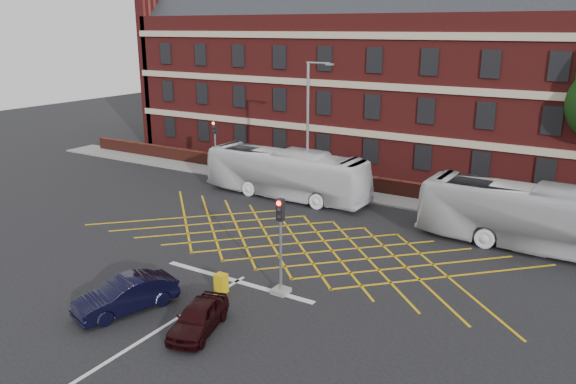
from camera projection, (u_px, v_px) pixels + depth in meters
The scene contains 16 objects.
ground at pixel (278, 256), 28.29m from camera, with size 120.00×120.00×0.00m, color black.
victorian_building at pixel (431, 70), 43.92m from camera, with size 51.00×12.17×20.40m.
boundary_wall at pixel (379, 186), 38.75m from camera, with size 56.00×0.50×1.10m, color #4D1C14.
far_pavement at pixel (373, 196), 38.08m from camera, with size 60.00×3.00×0.12m, color slate.
box_junction_hatching at pixel (299, 243), 29.92m from camera, with size 11.50×0.12×0.02m, color #CC990C.
stop_line at pixel (237, 281), 25.42m from camera, with size 8.00×0.30×0.02m, color silver.
centre_line at pixel (129, 348), 20.11m from camera, with size 0.15×14.00×0.02m, color silver.
bus_left at pixel (286, 174), 37.61m from camera, with size 2.73×11.67×3.25m, color white.
bus_right at pixel (541, 218), 28.58m from camera, with size 2.86×12.24×3.41m, color silver.
car_navy at pixel (126, 295), 22.65m from camera, with size 1.45×4.17×1.37m, color black.
car_maroon at pixel (198, 317), 21.13m from camera, with size 1.38×3.44×1.17m, color black.
traffic_light_near at pixel (281, 255), 23.82m from camera, with size 0.70×0.70×4.27m.
traffic_light_far at pixel (216, 154), 42.89m from camera, with size 0.70×0.70×4.27m.
street_lamp at pixel (308, 155), 36.42m from camera, with size 2.25×1.00×9.01m.
direction_signs at pixel (218, 157), 43.59m from camera, with size 1.10×0.16×2.20m.
utility_cabinet at pixel (221, 283), 24.27m from camera, with size 0.49×0.43×0.85m, color gold.
Camera 1 is at (14.14, -22.09, 11.09)m, focal length 35.00 mm.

